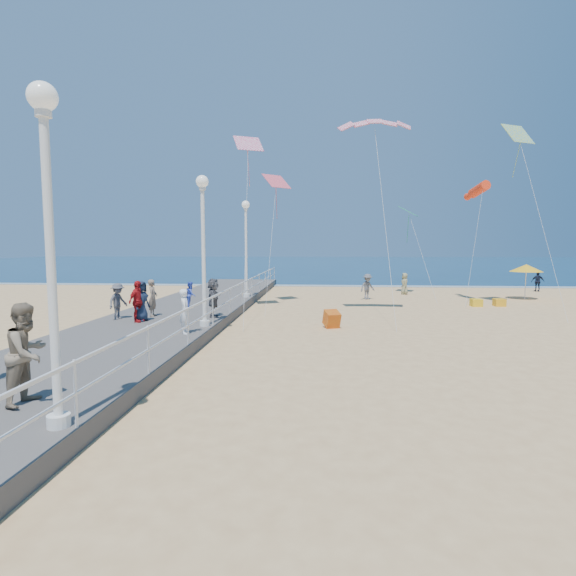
# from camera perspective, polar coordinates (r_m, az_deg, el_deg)

# --- Properties ---
(ground) EXTENTS (160.00, 160.00, 0.00)m
(ground) POSITION_cam_1_polar(r_m,az_deg,el_deg) (16.02, 8.46, -6.45)
(ground) COLOR #E7BA79
(ground) RESTS_ON ground
(ocean) EXTENTS (160.00, 90.00, 0.05)m
(ocean) POSITION_cam_1_polar(r_m,az_deg,el_deg) (80.71, 5.13, 3.12)
(ocean) COLOR navy
(ocean) RESTS_ON ground
(surf_line) EXTENTS (160.00, 1.20, 0.04)m
(surf_line) POSITION_cam_1_polar(r_m,az_deg,el_deg) (36.30, 6.13, 0.28)
(surf_line) COLOR silver
(surf_line) RESTS_ON ground
(boardwalk) EXTENTS (5.00, 44.00, 0.40)m
(boardwalk) POSITION_cam_1_polar(r_m,az_deg,el_deg) (17.15, -17.50, -5.18)
(boardwalk) COLOR #64605B
(boardwalk) RESTS_ON ground
(railing) EXTENTS (0.05, 42.00, 0.55)m
(railing) POSITION_cam_1_polar(r_m,az_deg,el_deg) (16.24, -9.55, -1.84)
(railing) COLOR white
(railing) RESTS_ON boardwalk
(lamp_post_near) EXTENTS (0.44, 0.44, 5.32)m
(lamp_post_near) POSITION_cam_1_polar(r_m,az_deg,el_deg) (7.85, -28.11, 7.52)
(lamp_post_near) COLOR white
(lamp_post_near) RESTS_ON boardwalk
(lamp_post_mid) EXTENTS (0.44, 0.44, 5.32)m
(lamp_post_mid) POSITION_cam_1_polar(r_m,az_deg,el_deg) (16.19, -10.72, 6.68)
(lamp_post_mid) COLOR white
(lamp_post_mid) RESTS_ON boardwalk
(lamp_post_far) EXTENTS (0.44, 0.44, 5.32)m
(lamp_post_far) POSITION_cam_1_polar(r_m,az_deg,el_deg) (24.99, -5.36, 6.29)
(lamp_post_far) COLOR white
(lamp_post_far) RESTS_ON boardwalk
(woman_holding_toddler) EXTENTS (0.45, 0.59, 1.47)m
(woman_holding_toddler) POSITION_cam_1_polar(r_m,az_deg,el_deg) (15.03, -12.92, -2.92)
(woman_holding_toddler) COLOR white
(woman_holding_toddler) RESTS_ON boardwalk
(toddler_held) EXTENTS (0.39, 0.47, 0.85)m
(toddler_held) POSITION_cam_1_polar(r_m,az_deg,el_deg) (15.06, -12.25, -0.83)
(toddler_held) COLOR blue
(toddler_held) RESTS_ON boardwalk
(spectator_1) EXTENTS (0.75, 0.94, 1.86)m
(spectator_1) POSITION_cam_1_polar(r_m,az_deg,el_deg) (9.54, -30.22, -7.17)
(spectator_1) COLOR gray
(spectator_1) RESTS_ON boardwalk
(spectator_2) EXTENTS (0.77, 1.02, 1.41)m
(spectator_2) POSITION_cam_1_polar(r_m,az_deg,el_deg) (18.81, -20.79, -1.57)
(spectator_2) COLOR #545559
(spectator_2) RESTS_ON boardwalk
(spectator_3) EXTENTS (0.59, 0.98, 1.57)m
(spectator_3) POSITION_cam_1_polar(r_m,az_deg,el_deg) (17.78, -18.57, -1.63)
(spectator_3) COLOR red
(spectator_3) RESTS_ON boardwalk
(spectator_4) EXTENTS (0.69, 0.86, 1.54)m
(spectator_4) POSITION_cam_1_polar(r_m,az_deg,el_deg) (17.98, -18.15, -1.58)
(spectator_4) COLOR #1C283E
(spectator_4) RESTS_ON boardwalk
(spectator_5) EXTENTS (0.69, 1.51, 1.57)m
(spectator_5) POSITION_cam_1_polar(r_m,az_deg,el_deg) (18.32, -9.45, -1.22)
(spectator_5) COLOR #535357
(spectator_5) RESTS_ON boardwalk
(spectator_6) EXTENTS (0.42, 0.58, 1.50)m
(spectator_6) POSITION_cam_1_polar(r_m,az_deg,el_deg) (19.09, -16.79, -1.21)
(spectator_6) COLOR #816C59
(spectator_6) RESTS_ON boardwalk
(beach_walker_a) EXTENTS (1.16, 1.03, 1.56)m
(beach_walker_a) POSITION_cam_1_polar(r_m,az_deg,el_deg) (27.64, 10.06, 0.16)
(beach_walker_a) COLOR #5C5D61
(beach_walker_a) RESTS_ON ground
(beach_walker_b) EXTENTS (0.88, 0.46, 1.43)m
(beach_walker_b) POSITION_cam_1_polar(r_m,az_deg,el_deg) (36.50, 29.14, 0.73)
(beach_walker_b) COLOR #161E32
(beach_walker_b) RESTS_ON ground
(beach_walker_c) EXTENTS (0.53, 0.75, 1.45)m
(beach_walker_c) POSITION_cam_1_polar(r_m,az_deg,el_deg) (30.99, 14.60, 0.53)
(beach_walker_c) COLOR #949266
(beach_walker_c) RESTS_ON ground
(box_kite) EXTENTS (0.77, 0.86, 0.74)m
(box_kite) POSITION_cam_1_polar(r_m,az_deg,el_deg) (17.99, 5.57, -4.13)
(box_kite) COLOR red
(box_kite) RESTS_ON ground
(beach_umbrella) EXTENTS (1.90, 1.90, 2.14)m
(beach_umbrella) POSITION_cam_1_polar(r_m,az_deg,el_deg) (30.77, 28.01, 2.25)
(beach_umbrella) COLOR white
(beach_umbrella) RESTS_ON ground
(beach_chair_left) EXTENTS (0.55, 0.55, 0.40)m
(beach_chair_left) POSITION_cam_1_polar(r_m,az_deg,el_deg) (26.84, 25.25, -1.67)
(beach_chair_left) COLOR #FAAD1A
(beach_chair_left) RESTS_ON ground
(beach_chair_right) EXTENTS (0.55, 0.55, 0.40)m
(beach_chair_right) POSITION_cam_1_polar(r_m,az_deg,el_deg) (26.25, 22.79, -1.73)
(beach_chair_right) COLOR yellow
(beach_chair_right) RESTS_ON ground
(kite_parafoil) EXTENTS (3.34, 0.94, 0.65)m
(kite_parafoil) POSITION_cam_1_polar(r_m,az_deg,el_deg) (21.90, 10.97, 20.07)
(kite_parafoil) COLOR #EC1B46
(kite_windsock) EXTENTS (0.99, 2.61, 1.06)m
(kite_windsock) POSITION_cam_1_polar(r_m,az_deg,el_deg) (28.17, 23.11, 11.45)
(kite_windsock) COLOR #FC3715
(kite_diamond_pink) EXTENTS (1.66, 1.63, 0.84)m
(kite_diamond_pink) POSITION_cam_1_polar(r_m,az_deg,el_deg) (25.34, -1.48, 13.40)
(kite_diamond_pink) COLOR #E95668
(kite_diamond_multi) EXTENTS (1.70, 1.46, 1.12)m
(kite_diamond_multi) POSITION_cam_1_polar(r_m,az_deg,el_deg) (27.35, 27.17, 17.03)
(kite_diamond_multi) COLOR blue
(kite_diamond_green) EXTENTS (1.54, 1.63, 0.64)m
(kite_diamond_green) POSITION_cam_1_polar(r_m,az_deg,el_deg) (31.37, 15.03, 9.38)
(kite_diamond_green) COLOR #23A66A
(kite_diamond_redwhite) EXTENTS (1.59, 1.44, 0.86)m
(kite_diamond_redwhite) POSITION_cam_1_polar(r_m,az_deg,el_deg) (23.03, -5.07, 17.82)
(kite_diamond_redwhite) COLOR #D41958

